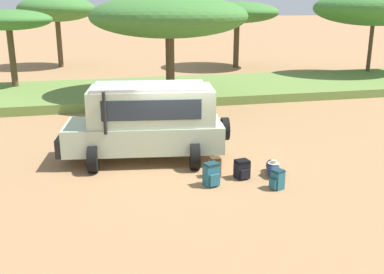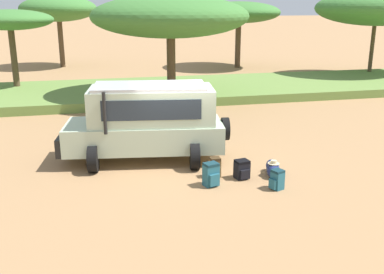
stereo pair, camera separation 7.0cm
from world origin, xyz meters
name	(u,v)px [view 1 (the left image)]	position (x,y,z in m)	size (l,w,h in m)	color
ground_plane	(177,164)	(0.00, 0.00, 0.00)	(320.00, 320.00, 0.00)	#9E754C
grass_bank	(136,92)	(0.00, 11.11, 0.22)	(120.00, 7.00, 0.44)	olive
safari_vehicle	(147,121)	(-0.82, 0.61, 1.29)	(5.46, 3.19, 2.44)	#B2C6A8
backpack_beside_front_wheel	(211,175)	(0.58, -1.94, 0.32)	(0.46, 0.46, 0.66)	#235B6B
backpack_cluster_center	(277,180)	(2.25, -2.57, 0.27)	(0.43, 0.38, 0.55)	#235B6B
backpack_near_rear_wheel	(215,168)	(0.86, -1.34, 0.29)	(0.32, 0.38, 0.59)	brown
backpack_outermost	(242,169)	(1.59, -1.61, 0.27)	(0.44, 0.47, 0.55)	black
duffel_bag_low_black_case	(273,168)	(2.57, -1.55, 0.19)	(0.55, 0.91, 0.48)	navy
acacia_tree_left_mid	(8,21)	(-6.44, 13.11, 3.95)	(4.56, 4.12, 4.54)	brown
acacia_tree_centre_back	(57,9)	(-4.47, 23.93, 4.41)	(5.80, 5.64, 5.40)	brown
acacia_tree_right_mid	(169,17)	(1.53, 9.21, 4.22)	(7.76, 6.69, 5.27)	brown
acacia_tree_far_right	(237,13)	(8.87, 20.54, 4.15)	(6.23, 6.58, 4.98)	brown
acacia_tree_distant_right	(375,8)	(15.91, 13.70, 4.53)	(7.84, 7.66, 5.65)	brown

